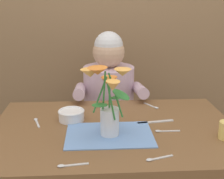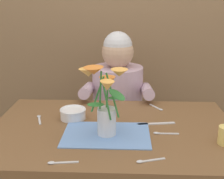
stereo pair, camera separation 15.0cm
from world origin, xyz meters
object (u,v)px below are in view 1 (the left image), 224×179
at_px(ceramic_bowl, 71,115).
at_px(dinner_knife, 156,122).
at_px(seated_person, 109,114).
at_px(flower_vase, 107,98).

xyz_separation_m(ceramic_bowl, dinner_knife, (0.43, -0.05, -0.03)).
height_order(seated_person, flower_vase, seated_person).
relative_size(flower_vase, ceramic_bowl, 2.43).
bearing_deg(dinner_knife, flower_vase, -161.22).
height_order(seated_person, ceramic_bowl, seated_person).
bearing_deg(flower_vase, seated_person, 86.50).
bearing_deg(ceramic_bowl, seated_person, 66.76).
height_order(ceramic_bowl, dinner_knife, ceramic_bowl).
relative_size(seated_person, flower_vase, 3.43).
bearing_deg(seated_person, flower_vase, -97.72).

